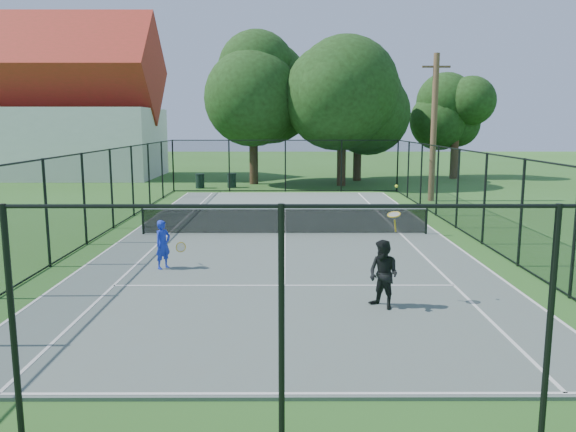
{
  "coord_description": "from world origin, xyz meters",
  "views": [
    {
      "loc": [
        0.06,
        -19.47,
        3.92
      ],
      "look_at": [
        0.11,
        -3.0,
        1.2
      ],
      "focal_mm": 35.0,
      "sensor_mm": 36.0,
      "label": 1
    }
  ],
  "objects_px": {
    "trash_bin_right": "(232,180)",
    "player_blue": "(163,244)",
    "tennis_net": "(285,220)",
    "utility_pole": "(434,127)",
    "player_black": "(383,274)",
    "trash_bin_left": "(200,181)"
  },
  "relations": [
    {
      "from": "trash_bin_right",
      "to": "player_blue",
      "type": "relative_size",
      "value": 0.68
    },
    {
      "from": "tennis_net",
      "to": "utility_pole",
      "type": "height_order",
      "value": "utility_pole"
    },
    {
      "from": "tennis_net",
      "to": "trash_bin_right",
      "type": "bearing_deg",
      "value": 102.44
    },
    {
      "from": "tennis_net",
      "to": "player_black",
      "type": "distance_m",
      "value": 8.32
    },
    {
      "from": "trash_bin_right",
      "to": "player_black",
      "type": "height_order",
      "value": "player_black"
    },
    {
      "from": "trash_bin_left",
      "to": "utility_pole",
      "type": "xyz_separation_m",
      "value": [
        12.71,
        -5.79,
        3.29
      ]
    },
    {
      "from": "trash_bin_right",
      "to": "player_black",
      "type": "distance_m",
      "value": 23.75
    },
    {
      "from": "trash_bin_left",
      "to": "player_black",
      "type": "relative_size",
      "value": 0.34
    },
    {
      "from": "tennis_net",
      "to": "player_blue",
      "type": "bearing_deg",
      "value": -124.37
    },
    {
      "from": "trash_bin_left",
      "to": "player_blue",
      "type": "bearing_deg",
      "value": -84.17
    },
    {
      "from": "trash_bin_right",
      "to": "tennis_net",
      "type": "bearing_deg",
      "value": -77.56
    },
    {
      "from": "player_blue",
      "to": "player_black",
      "type": "height_order",
      "value": "player_black"
    },
    {
      "from": "utility_pole",
      "to": "player_black",
      "type": "height_order",
      "value": "utility_pole"
    },
    {
      "from": "player_blue",
      "to": "utility_pole",
      "type": "bearing_deg",
      "value": 52.07
    },
    {
      "from": "trash_bin_right",
      "to": "utility_pole",
      "type": "bearing_deg",
      "value": -29.38
    },
    {
      "from": "player_blue",
      "to": "player_black",
      "type": "relative_size",
      "value": 0.51
    },
    {
      "from": "trash_bin_left",
      "to": "utility_pole",
      "type": "bearing_deg",
      "value": -24.47
    },
    {
      "from": "player_blue",
      "to": "player_black",
      "type": "bearing_deg",
      "value": -31.63
    },
    {
      "from": "player_black",
      "to": "utility_pole",
      "type": "bearing_deg",
      "value": 72.53
    },
    {
      "from": "tennis_net",
      "to": "player_black",
      "type": "xyz_separation_m",
      "value": [
        2.1,
        -8.05,
        0.22
      ]
    },
    {
      "from": "utility_pole",
      "to": "player_blue",
      "type": "relative_size",
      "value": 5.59
    },
    {
      "from": "utility_pole",
      "to": "trash_bin_right",
      "type": "bearing_deg",
      "value": 150.62
    }
  ]
}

